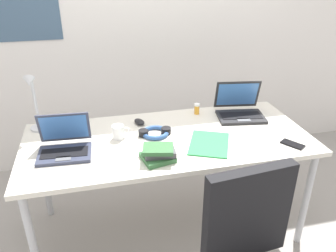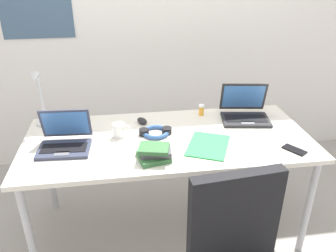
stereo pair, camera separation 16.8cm
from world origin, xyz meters
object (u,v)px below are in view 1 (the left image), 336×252
object	(u,v)px
desk_lamp	(35,103)
book_stack	(158,154)
headphones	(155,132)
coffee_mug	(119,132)
computer_mouse	(139,122)
laptop_near_mouse	(240,110)
pill_bottle	(197,109)
paper_folder_mid_desk	(209,144)
cell_phone	(293,144)
laptop_back_right	(65,146)

from	to	relation	value
desk_lamp	book_stack	bearing A→B (deg)	-37.10
headphones	coffee_mug	distance (m)	0.23
desk_lamp	computer_mouse	xyz separation A→B (m)	(0.65, -0.05, -0.18)
computer_mouse	headphones	size ratio (longest dim) A/B	0.45
laptop_near_mouse	book_stack	bearing A→B (deg)	-147.14
desk_lamp	coffee_mug	xyz separation A→B (m)	(0.50, -0.22, -0.15)
desk_lamp	computer_mouse	size ratio (longest dim) A/B	4.17
headphones	pill_bottle	bearing A→B (deg)	34.58
laptop_near_mouse	paper_folder_mid_desk	xyz separation A→B (m)	(-0.35, -0.34, -0.04)
computer_mouse	cell_phone	xyz separation A→B (m)	(0.86, -0.50, -0.01)
headphones	computer_mouse	bearing A→B (deg)	112.90
desk_lamp	coffee_mug	size ratio (longest dim) A/B	3.54
desk_lamp	computer_mouse	world-z (taller)	desk_lamp
laptop_near_mouse	cell_phone	world-z (taller)	laptop_near_mouse
computer_mouse	cell_phone	bearing A→B (deg)	-52.10
laptop_back_right	coffee_mug	size ratio (longest dim) A/B	2.77
laptop_back_right	book_stack	distance (m)	0.55
computer_mouse	pill_bottle	bearing A→B (deg)	-12.51
laptop_near_mouse	coffee_mug	xyz separation A→B (m)	(-0.88, -0.14, -0.00)
computer_mouse	coffee_mug	bearing A→B (deg)	-154.88
laptop_near_mouse	laptop_back_right	bearing A→B (deg)	-168.68
computer_mouse	headphones	xyz separation A→B (m)	(0.07, -0.17, -0.00)
laptop_near_mouse	book_stack	size ratio (longest dim) A/B	1.80
laptop_back_right	paper_folder_mid_desk	bearing A→B (deg)	-6.96
pill_bottle	book_stack	bearing A→B (deg)	-126.17
desk_lamp	laptop_back_right	xyz separation A→B (m)	(0.17, -0.32, -0.15)
laptop_near_mouse	computer_mouse	distance (m)	0.72
cell_phone	book_stack	distance (m)	0.83
laptop_near_mouse	book_stack	world-z (taller)	laptop_near_mouse
coffee_mug	computer_mouse	bearing A→B (deg)	47.16
book_stack	coffee_mug	distance (m)	0.36
laptop_near_mouse	cell_phone	xyz separation A→B (m)	(0.14, -0.47, -0.04)
laptop_back_right	paper_folder_mid_desk	size ratio (longest dim) A/B	1.01
cell_phone	book_stack	size ratio (longest dim) A/B	0.68
laptop_near_mouse	coffee_mug	world-z (taller)	laptop_near_mouse
coffee_mug	paper_folder_mid_desk	bearing A→B (deg)	-21.12
pill_bottle	book_stack	world-z (taller)	book_stack
headphones	paper_folder_mid_desk	size ratio (longest dim) A/B	0.69
laptop_near_mouse	desk_lamp	bearing A→B (deg)	176.83
laptop_back_right	cell_phone	world-z (taller)	laptop_back_right
desk_lamp	coffee_mug	distance (m)	0.56
desk_lamp	cell_phone	xyz separation A→B (m)	(1.52, -0.55, -0.19)
book_stack	paper_folder_mid_desk	world-z (taller)	book_stack
cell_phone	book_stack	xyz separation A→B (m)	(-0.83, 0.03, 0.03)
desk_lamp	headphones	size ratio (longest dim) A/B	1.87
desk_lamp	cell_phone	size ratio (longest dim) A/B	2.94
computer_mouse	book_stack	world-z (taller)	book_stack
laptop_back_right	pill_bottle	distance (m)	0.97
desk_lamp	laptop_near_mouse	world-z (taller)	desk_lamp
desk_lamp	laptop_back_right	size ratio (longest dim) A/B	1.28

